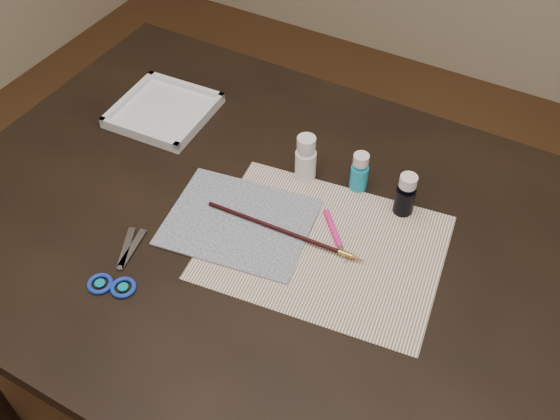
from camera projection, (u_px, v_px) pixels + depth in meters
The scene contains 11 objects.
ground at pixel (280, 413), 1.69m from camera, with size 3.50×3.50×0.02m, color #422614.
table at pixel (280, 338), 1.41m from camera, with size 1.30×0.90×0.75m, color black.
paper at pixel (324, 247), 1.10m from camera, with size 0.41×0.31×0.00m, color white.
canvas at pixel (239, 222), 1.14m from camera, with size 0.26×0.21×0.00m, color #161E3E.
paint_bottle_white at pixel (306, 158), 1.19m from camera, with size 0.04×0.04×0.10m, color white.
paint_bottle_cyan at pixel (360, 172), 1.18m from camera, with size 0.03×0.03×0.08m, color #179DC6.
paint_bottle_navy at pixel (406, 194), 1.13m from camera, with size 0.04×0.04×0.09m, color black.
paintbrush at pixel (285, 231), 1.11m from camera, with size 0.31×0.01×0.01m, color black, non-canonical shape.
craft_knife at pixel (336, 237), 1.11m from camera, with size 0.13×0.01×0.01m, color #FF1D8B, non-canonical shape.
scissors at pixel (119, 261), 1.08m from camera, with size 0.17×0.09×0.01m, color silver, non-canonical shape.
palette_tray at pixel (164, 110), 1.35m from camera, with size 0.20×0.20×0.02m, color white.
Camera 1 is at (0.36, -0.65, 1.60)m, focal length 40.00 mm.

